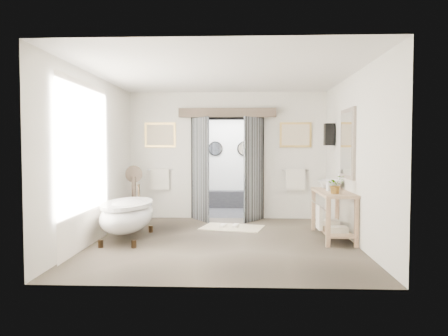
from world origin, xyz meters
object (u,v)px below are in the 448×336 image
at_px(clawfoot_tub, 128,215).
at_px(vanity, 332,210).
at_px(basin, 331,184).
at_px(rug, 232,227).

height_order(clawfoot_tub, vanity, clawfoot_tub).
xyz_separation_m(clawfoot_tub, vanity, (3.64, 0.26, 0.06)).
relative_size(vanity, basin, 3.36).
xyz_separation_m(vanity, basin, (0.07, 0.44, 0.43)).
bearing_deg(vanity, basin, 81.62).
bearing_deg(rug, vanity, -27.22).
xyz_separation_m(vanity, rug, (-1.82, 0.93, -0.50)).
distance_m(rug, basin, 2.15).
distance_m(clawfoot_tub, vanity, 3.65).
bearing_deg(vanity, clawfoot_tub, -175.95).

